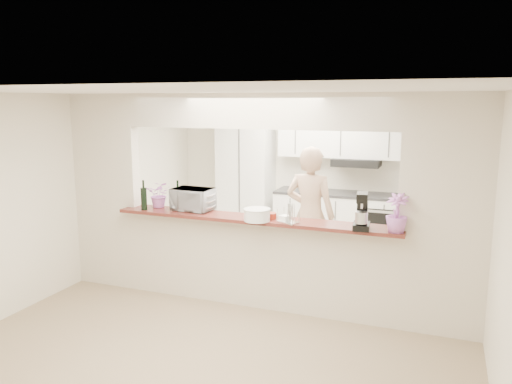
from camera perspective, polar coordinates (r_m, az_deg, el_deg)
The scene contains 19 objects.
floor at distance 6.13m, azimuth -0.14°, elevation -12.78°, with size 6.00×6.00×0.00m, color gray.
tile_overlay at distance 7.50m, azimuth 4.15°, elevation -8.36°, with size 5.00×2.90×0.01m, color beige.
partition at distance 5.71m, azimuth -0.15°, elevation 1.03°, with size 5.00×0.15×2.50m.
bar_counter at distance 5.92m, azimuth -0.16°, elevation -7.67°, with size 3.40×0.38×1.09m.
kitchen_cabinets at distance 8.41m, azimuth 5.32°, elevation 0.49°, with size 3.15×0.62×2.25m.
refrigerator at distance 8.07m, azimuth 20.65°, elevation -1.46°, with size 0.75×0.70×1.70m, color #B4B4B9.
flower_left at distance 6.37m, azimuth -10.96°, elevation -0.26°, with size 0.30×0.26×0.33m, color #CD6CBB.
wine_bottle_a at distance 6.27m, azimuth -8.91°, elevation -0.62°, with size 0.07×0.07×0.36m.
wine_bottle_b at distance 6.26m, azimuth -12.70°, elevation -0.70°, with size 0.07×0.07×0.37m.
toaster_oven at distance 6.15m, azimuth -7.24°, elevation -0.83°, with size 0.49×0.33×0.27m, color #B0AFB4.
serving_bowls at distance 6.09m, azimuth -6.14°, elevation -1.21°, with size 0.28×0.28×0.21m, color silver.
plate_stack_a at distance 5.57m, azimuth 0.12°, elevation -2.61°, with size 0.30×0.30×0.14m.
plate_stack_b at distance 5.57m, azimuth 0.12°, elevation -2.81°, with size 0.28×0.28×0.10m.
red_bowl at distance 5.69m, azimuth 1.63°, elevation -2.72°, with size 0.14×0.14×0.07m, color maroon.
tan_bowl at distance 5.84m, azimuth 0.60°, elevation -2.35°, with size 0.15×0.15×0.07m, color tan.
utensil_caddy at distance 5.49m, azimuth 3.69°, elevation -2.57°, with size 0.27×0.21×0.22m.
stand_mixer at distance 5.31m, azimuth 12.01°, elevation -2.32°, with size 0.19×0.28×0.39m.
flower_right at distance 5.25m, azimuth 15.79°, elevation -2.33°, with size 0.23×0.23×0.40m, color #B561B5.
person at distance 6.62m, azimuth 6.20°, elevation -2.75°, with size 0.67×0.44×1.83m, color tan.
Camera 1 is at (2.02, -5.26, 2.41)m, focal length 35.00 mm.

